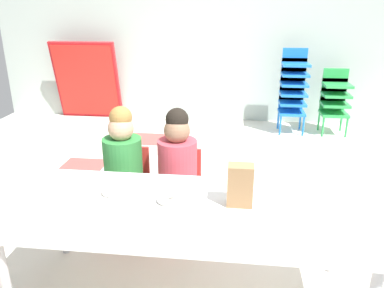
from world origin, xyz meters
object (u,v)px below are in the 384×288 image
(folded_activity_table, at_px, (87,81))
(seated_child_middle_seat, at_px, (178,162))
(paper_bag_brown, at_px, (240,185))
(seated_child_near_camera, at_px, (123,160))
(donut_powdered_on_plate, at_px, (111,191))
(craft_table, at_px, (187,215))
(kid_chair_green_stack, at_px, (335,97))
(donut_powdered_loose, at_px, (168,199))
(paper_plate_near_edge, at_px, (112,194))
(paper_plate_center_table, at_px, (189,211))
(kid_chair_blue_stack, at_px, (293,87))

(folded_activity_table, bearing_deg, seated_child_middle_seat, -58.45)
(paper_bag_brown, bearing_deg, seated_child_near_camera, 144.68)
(seated_child_near_camera, bearing_deg, donut_powdered_on_plate, -80.45)
(seated_child_near_camera, distance_m, donut_powdered_on_plate, 0.54)
(craft_table, distance_m, seated_child_near_camera, 0.79)
(seated_child_middle_seat, height_order, folded_activity_table, folded_activity_table)
(kid_chair_green_stack, relative_size, donut_powdered_loose, 6.85)
(folded_activity_table, bearing_deg, paper_plate_near_edge, -66.73)
(folded_activity_table, distance_m, paper_plate_center_table, 3.89)
(kid_chair_blue_stack, bearing_deg, seated_child_middle_seat, -113.41)
(donut_powdered_loose, bearing_deg, seated_child_middle_seat, 93.44)
(kid_chair_green_stack, height_order, paper_bag_brown, kid_chair_green_stack)
(kid_chair_green_stack, relative_size, folded_activity_table, 0.74)
(paper_bag_brown, height_order, paper_plate_near_edge, paper_bag_brown)
(folded_activity_table, bearing_deg, paper_bag_brown, -57.61)
(paper_plate_near_edge, distance_m, donut_powdered_on_plate, 0.02)
(craft_table, xyz_separation_m, folded_activity_table, (-1.84, 3.37, 0.01))
(paper_plate_near_edge, bearing_deg, seated_child_near_camera, 99.55)
(craft_table, distance_m, donut_powdered_loose, 0.13)
(craft_table, xyz_separation_m, donut_powdered_on_plate, (-0.42, 0.08, 0.07))
(kid_chair_blue_stack, distance_m, paper_bag_brown, 3.11)
(seated_child_middle_seat, xyz_separation_m, paper_plate_center_table, (0.16, -0.65, 0.02))
(paper_bag_brown, distance_m, donut_powdered_on_plate, 0.69)
(kid_chair_blue_stack, height_order, donut_powdered_on_plate, kid_chair_blue_stack)
(paper_bag_brown, bearing_deg, seated_child_middle_seat, 126.39)
(seated_child_near_camera, relative_size, seated_child_middle_seat, 1.00)
(kid_chair_blue_stack, distance_m, paper_plate_center_table, 3.27)
(folded_activity_table, xyz_separation_m, paper_plate_near_edge, (1.42, -3.29, 0.04))
(kid_chair_green_stack, xyz_separation_m, folded_activity_table, (-3.29, 0.28, 0.08))
(kid_chair_blue_stack, xyz_separation_m, paper_plate_center_table, (-0.92, -3.14, -0.00))
(paper_plate_center_table, bearing_deg, seated_child_middle_seat, 103.38)
(seated_child_middle_seat, xyz_separation_m, kid_chair_blue_stack, (1.08, 2.49, 0.02))
(seated_child_near_camera, relative_size, paper_bag_brown, 4.17)
(kid_chair_green_stack, bearing_deg, paper_plate_center_table, -114.59)
(craft_table, bearing_deg, folded_activity_table, 118.59)
(paper_plate_center_table, xyz_separation_m, donut_powdered_loose, (-0.12, 0.09, 0.01))
(paper_bag_brown, xyz_separation_m, paper_plate_near_edge, (-0.69, 0.02, -0.11))
(paper_bag_brown, bearing_deg, paper_plate_center_table, -157.47)
(paper_plate_near_edge, xyz_separation_m, paper_plate_center_table, (0.44, -0.13, 0.00))
(paper_plate_near_edge, height_order, donut_powdered_loose, donut_powdered_loose)
(kid_chair_green_stack, height_order, donut_powdered_on_plate, kid_chair_green_stack)
(craft_table, distance_m, kid_chair_green_stack, 3.42)
(seated_child_middle_seat, distance_m, paper_bag_brown, 0.69)
(kid_chair_green_stack, height_order, folded_activity_table, folded_activity_table)
(paper_plate_near_edge, bearing_deg, donut_powdered_on_plate, 0.00)
(paper_plate_near_edge, xyz_separation_m, donut_powdered_on_plate, (0.00, 0.00, 0.02))
(paper_plate_center_table, relative_size, donut_powdered_on_plate, 1.68)
(paper_bag_brown, bearing_deg, kid_chair_blue_stack, 77.53)
(seated_child_near_camera, bearing_deg, paper_plate_center_table, -51.16)
(seated_child_near_camera, distance_m, paper_plate_near_edge, 0.53)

